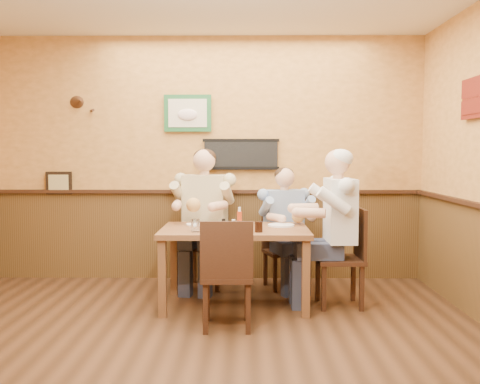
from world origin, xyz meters
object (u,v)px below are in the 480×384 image
at_px(hot_sauce_bottle, 239,219).
at_px(pepper_shaker, 224,223).
at_px(cola_tumbler, 259,227).
at_px(dining_table, 235,238).
at_px(water_glass_left, 195,225).
at_px(diner_blue_polo, 284,234).
at_px(chair_back_right, 283,250).
at_px(diner_tan_shirt, 205,226).
at_px(chair_right_end, 339,257).
at_px(chair_near_side, 227,273).
at_px(chair_back_left, 205,244).
at_px(salt_shaker, 234,224).
at_px(diner_white_elder, 340,236).
at_px(water_glass_mid, 236,227).

xyz_separation_m(hot_sauce_bottle, pepper_shaker, (-0.15, 0.09, -0.05)).
bearing_deg(pepper_shaker, cola_tumbler, -41.73).
relative_size(dining_table, pepper_shaker, 16.53).
bearing_deg(water_glass_left, diner_blue_polo, 46.25).
relative_size(chair_back_right, cola_tumbler, 8.54).
relative_size(diner_tan_shirt, pepper_shaker, 15.99).
xyz_separation_m(chair_right_end, chair_near_side, (-1.06, -0.64, -0.01)).
xyz_separation_m(chair_back_left, chair_right_end, (1.34, -0.70, -0.00)).
distance_m(diner_tan_shirt, hot_sauce_bottle, 0.85).
height_order(chair_back_left, cola_tumbler, chair_back_left).
height_order(chair_back_left, pepper_shaker, chair_back_left).
bearing_deg(dining_table, hot_sauce_bottle, -48.90).
bearing_deg(hot_sauce_bottle, salt_shaker, 139.73).
height_order(dining_table, diner_tan_shirt, diner_tan_shirt).
bearing_deg(chair_back_right, dining_table, -144.81).
distance_m(water_glass_left, pepper_shaker, 0.37).
bearing_deg(diner_tan_shirt, chair_back_left, 0.00).
bearing_deg(water_glass_left, diner_tan_shirt, 88.73).
distance_m(chair_right_end, salt_shaker, 1.06).
xyz_separation_m(chair_near_side, pepper_shaker, (-0.06, 0.70, 0.33)).
bearing_deg(diner_blue_polo, chair_right_end, -71.94).
height_order(diner_blue_polo, water_glass_left, diner_blue_polo).
relative_size(chair_back_right, chair_right_end, 0.87).
distance_m(chair_back_right, water_glass_left, 1.32).
distance_m(chair_back_left, cola_tumbler, 1.15).
height_order(dining_table, diner_white_elder, diner_white_elder).
distance_m(chair_back_left, hot_sauce_bottle, 0.91).
relative_size(chair_near_side, water_glass_left, 7.88).
bearing_deg(chair_near_side, dining_table, -96.16).
height_order(chair_back_right, chair_near_side, chair_near_side).
xyz_separation_m(diner_tan_shirt, water_glass_mid, (0.36, -1.03, 0.13)).
relative_size(dining_table, diner_blue_polo, 1.19).
height_order(cola_tumbler, pepper_shaker, cola_tumbler).
xyz_separation_m(chair_right_end, diner_blue_polo, (-0.49, 0.69, 0.12)).
distance_m(chair_near_side, water_glass_left, 0.62).
relative_size(chair_near_side, cola_tumbler, 9.60).
distance_m(chair_near_side, diner_tan_shirt, 1.39).
distance_m(chair_right_end, diner_tan_shirt, 1.53).
height_order(chair_back_left, water_glass_mid, chair_back_left).
bearing_deg(water_glass_left, pepper_shaker, 48.29).
relative_size(chair_back_right, diner_blue_polo, 0.70).
xyz_separation_m(chair_right_end, water_glass_left, (-1.36, -0.22, 0.34)).
bearing_deg(diner_tan_shirt, chair_near_side, -67.69).
relative_size(chair_back_left, chair_back_right, 1.15).
distance_m(dining_table, diner_white_elder, 1.00).
distance_m(dining_table, chair_back_right, 0.88).
distance_m(dining_table, diner_tan_shirt, 0.76).
bearing_deg(chair_back_right, water_glass_left, -150.93).
bearing_deg(chair_right_end, salt_shaker, -92.09).
bearing_deg(diner_white_elder, cola_tumbler, -73.99).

